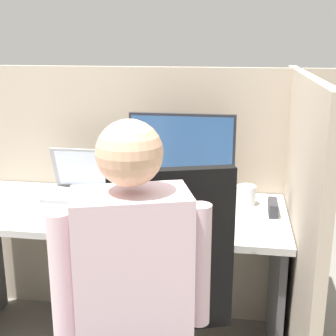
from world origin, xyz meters
name	(u,v)px	position (x,y,z in m)	size (l,w,h in m)	color
cubicle_panel_back	(132,196)	(0.00, 0.67, 0.68)	(2.08, 0.04, 1.36)	tan
cubicle_panel_right	(295,236)	(0.81, 0.26, 0.68)	(0.04, 1.28, 1.36)	tan
desk	(115,243)	(0.00, 0.32, 0.56)	(1.58, 0.65, 0.74)	#B7B7B2
paper_box	(181,194)	(0.29, 0.48, 0.77)	(0.32, 0.24, 0.06)	orange
monitor	(182,151)	(0.29, 0.48, 0.99)	(0.50, 0.19, 0.36)	#232328
laptop	(86,187)	(-0.18, 0.47, 0.78)	(0.37, 0.23, 0.24)	#99999E
mouse	(130,209)	(0.09, 0.28, 0.76)	(0.07, 0.04, 0.04)	black
stapler	(273,208)	(0.72, 0.37, 0.77)	(0.04, 0.13, 0.06)	#2D2D33
carrot_toy	(68,218)	(-0.15, 0.13, 0.76)	(0.04, 0.13, 0.04)	orange
office_chair	(151,333)	(0.30, -0.32, 0.55)	(0.59, 0.63, 1.08)	black
person	(124,302)	(0.25, -0.47, 0.75)	(0.46, 0.45, 1.29)	#282D4C
coffee_mug	(246,195)	(0.60, 0.47, 0.78)	(0.09, 0.09, 0.09)	white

